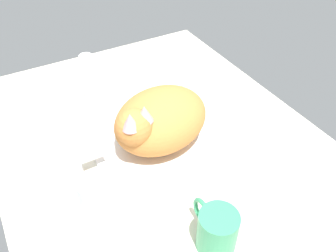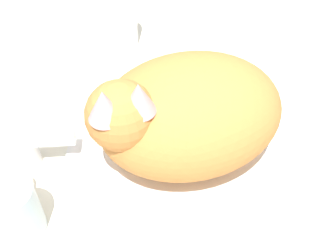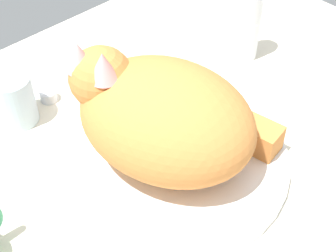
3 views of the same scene
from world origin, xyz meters
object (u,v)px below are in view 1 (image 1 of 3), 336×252
at_px(faucet, 79,167).
at_px(coffee_mug, 216,230).
at_px(cat, 158,120).
at_px(rinse_cup, 93,196).
at_px(toothpaste_bottle, 89,80).

relative_size(faucet, coffee_mug, 1.02).
xyz_separation_m(cat, rinse_cup, (-0.11, 0.22, -0.05)).
distance_m(coffee_mug, rinse_cup, 0.27).
bearing_deg(coffee_mug, faucet, 29.39).
bearing_deg(toothpaste_bottle, faucet, 154.83).
distance_m(faucet, rinse_cup, 0.11).
xyz_separation_m(faucet, cat, (-0.00, -0.21, 0.06)).
distance_m(coffee_mug, toothpaste_bottle, 0.59).
relative_size(coffee_mug, toothpaste_bottle, 0.81).
height_order(faucet, rinse_cup, rinse_cup).
bearing_deg(coffee_mug, rinse_cup, 41.45).
distance_m(faucet, toothpaste_bottle, 0.31).
relative_size(faucet, toothpaste_bottle, 0.83).
relative_size(cat, coffee_mug, 2.39).
height_order(faucet, cat, cat).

